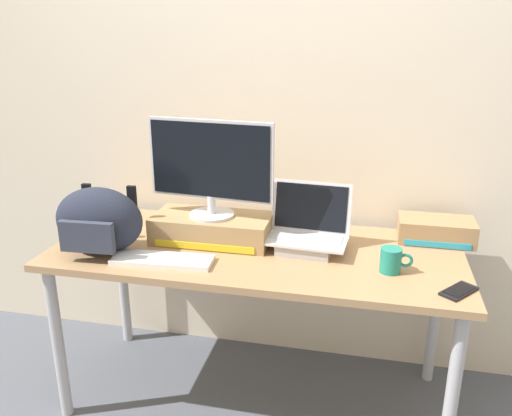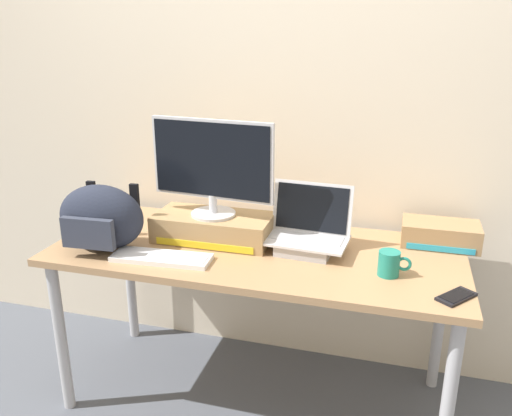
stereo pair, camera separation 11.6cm
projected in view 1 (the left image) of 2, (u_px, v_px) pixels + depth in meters
ground_plane at (256, 395)px, 2.45m from camera, size 20.00×20.00×0.00m
back_wall at (277, 103)px, 2.46m from camera, size 7.00×0.10×2.60m
desk at (256, 264)px, 2.24m from camera, size 1.71×0.73×0.75m
toner_box_yellow at (212, 228)px, 2.28m from camera, size 0.51×0.25×0.11m
desktop_monitor at (210, 167)px, 2.19m from camera, size 0.55×0.19×0.42m
open_laptop at (307, 237)px, 2.19m from camera, size 0.36×0.25×0.27m
external_keyboard at (163, 260)px, 2.07m from camera, size 0.41×0.16×0.02m
messenger_backpack at (99, 221)px, 2.13m from camera, size 0.38×0.27×0.28m
coffee_mug at (392, 260)px, 1.98m from camera, size 0.12×0.08×0.10m
cell_phone at (459, 291)px, 1.84m from camera, size 0.15×0.16×0.01m
plush_toy at (97, 219)px, 2.43m from camera, size 0.08×0.08×0.08m
toner_box_cyan at (436, 230)px, 2.27m from camera, size 0.32×0.18×0.10m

